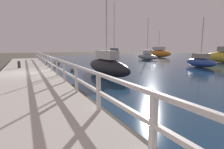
# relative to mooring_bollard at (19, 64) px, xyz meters

# --- Properties ---
(ground_plane) EXTENTS (120.00, 120.00, 0.00)m
(ground_plane) POSITION_rel_mooring_bollard_xyz_m (0.57, -3.37, -0.57)
(ground_plane) COLOR #4C473D
(dock_walkway) EXTENTS (3.54, 36.00, 0.25)m
(dock_walkway) POSITION_rel_mooring_bollard_xyz_m (0.57, -3.37, -0.44)
(dock_walkway) COLOR beige
(dock_walkway) RESTS_ON ground
(railing) EXTENTS (0.10, 32.50, 1.09)m
(railing) POSITION_rel_mooring_bollard_xyz_m (2.24, -3.37, 0.41)
(railing) COLOR white
(railing) RESTS_ON dock_walkway
(boulder_water_edge) EXTENTS (0.72, 0.65, 0.54)m
(boulder_water_edge) POSITION_rel_mooring_bollard_xyz_m (3.67, 3.19, -0.29)
(boulder_water_edge) COLOR gray
(boulder_water_edge) RESTS_ON ground
(boulder_near_dock) EXTENTS (0.37, 0.34, 0.28)m
(boulder_near_dock) POSITION_rel_mooring_bollard_xyz_m (3.07, 6.58, -0.43)
(boulder_near_dock) COLOR slate
(boulder_near_dock) RESTS_ON ground
(boulder_upstream) EXTENTS (0.41, 0.37, 0.31)m
(boulder_upstream) POSITION_rel_mooring_bollard_xyz_m (4.01, -2.33, -0.41)
(boulder_upstream) COLOR gray
(boulder_upstream) RESTS_ON ground
(mooring_bollard) EXTENTS (0.23, 0.23, 0.64)m
(mooring_bollard) POSITION_rel_mooring_bollard_xyz_m (0.00, 0.00, 0.00)
(mooring_bollard) COLOR #333338
(mooring_bollard) RESTS_ON dock_walkway
(sailboat_orange) EXTENTS (2.53, 5.95, 5.24)m
(sailboat_orange) POSITION_rel_mooring_bollard_xyz_m (25.16, 10.94, 0.30)
(sailboat_orange) COLOR orange
(sailboat_orange) RESTS_ON water_surface
(sailboat_blue) EXTENTS (1.45, 3.53, 4.94)m
(sailboat_blue) POSITION_rel_mooring_bollard_xyz_m (16.57, -5.10, 0.02)
(sailboat_blue) COLOR #2D4C9E
(sailboat_blue) RESTS_ON water_surface
(sailboat_white) EXTENTS (2.48, 4.65, 8.37)m
(sailboat_white) POSITION_rel_mooring_bollard_xyz_m (12.27, 5.88, 0.26)
(sailboat_white) COLOR white
(sailboat_white) RESTS_ON water_surface
(sailboat_gray) EXTENTS (1.26, 5.46, 6.59)m
(sailboat_gray) POSITION_rel_mooring_bollard_xyz_m (18.22, 5.79, 0.02)
(sailboat_gray) COLOR gray
(sailboat_gray) RESTS_ON water_surface
(sailboat_black) EXTENTS (1.14, 6.02, 6.64)m
(sailboat_black) POSITION_rel_mooring_bollard_xyz_m (5.70, -5.67, 0.16)
(sailboat_black) COLOR black
(sailboat_black) RESTS_ON water_surface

